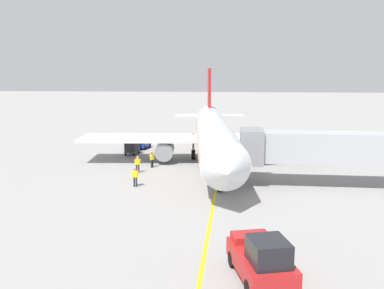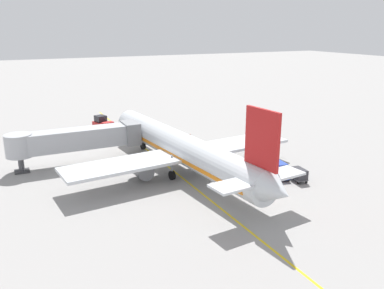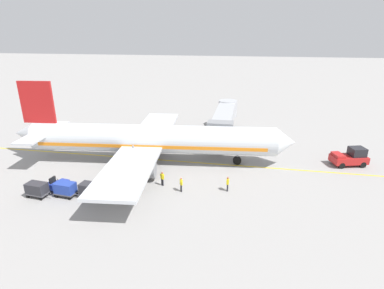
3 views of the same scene
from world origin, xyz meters
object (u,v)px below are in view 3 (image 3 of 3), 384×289
Objects in this scene: jet_bridge at (225,118)px; ground_crew_marshaller at (162,178)px; pushback_tractor at (350,157)px; baggage_cart_front at (90,189)px; baggage_cart_second_in_train at (65,188)px; baggage_cart_third_in_train at (37,189)px; ground_crew_loader at (181,184)px; ground_crew_wing_walker at (228,183)px; baggage_tug_lead at (59,186)px; parked_airliner at (150,139)px.

jet_bridge is 10.13× the size of ground_crew_marshaller.
pushback_tractor is (7.64, 17.12, -2.36)m from jet_bridge.
baggage_cart_front and baggage_cart_second_in_train have the same top height.
baggage_cart_third_in_train is 1.75× the size of ground_crew_marshaller.
ground_crew_wing_walker is at bearing 101.54° from ground_crew_loader.
baggage_cart_third_in_train is (22.49, -17.81, -2.51)m from jet_bridge.
ground_crew_loader is 1.00× the size of ground_crew_marshaller.
pushback_tractor is 1.64× the size of baggage_cart_front.
ground_crew_marshaller is at bearing -89.51° from ground_crew_wing_walker.
baggage_tug_lead is at bearing -78.98° from ground_crew_wing_walker.
parked_airliner is 14.33m from jet_bridge.
ground_crew_marshaller reaches higher than baggage_cart_third_in_train.
pushback_tractor is 2.86× the size of ground_crew_wing_walker.
parked_airliner is 12.64× the size of baggage_cart_third_in_train.
ground_crew_wing_walker is at bearing 104.00° from baggage_cart_third_in_train.
ground_crew_wing_walker reaches higher than baggage_cart_front.
baggage_tug_lead reaches higher than baggage_cart_third_in_train.
parked_airliner is 26.27m from pushback_tractor.
ground_crew_loader is (-2.95, 9.12, 0.00)m from baggage_cart_front.
baggage_cart_third_in_train is 1.75× the size of ground_crew_wing_walker.
baggage_tug_lead is 1.57× the size of ground_crew_marshaller.
baggage_cart_second_in_train is 17.34m from ground_crew_wing_walker.
ground_crew_marshaller reaches higher than baggage_cart_second_in_train.
ground_crew_loader is at bearing -9.43° from jet_bridge.
pushback_tractor reaches higher than ground_crew_loader.
ground_crew_wing_walker is at bearing 6.15° from jet_bridge.
baggage_cart_front is 7.78m from ground_crew_marshaller.
baggage_cart_front is 1.00× the size of baggage_cart_third_in_train.
baggage_cart_second_in_train is (0.32, -2.70, 0.00)m from baggage_cart_front.
ground_crew_loader is (18.60, -3.09, -2.51)m from jet_bridge.
ground_crew_loader is at bearing 38.09° from parked_airliner.
pushback_tractor is at bearing 113.03° from baggage_cart_third_in_train.
baggage_tug_lead is 2.16m from baggage_cart_third_in_train.
ground_crew_loader reaches higher than baggage_cart_third_in_train.
parked_airliner is at bearing 161.66° from baggage_cart_front.
parked_airliner reaches higher than pushback_tractor.
jet_bridge is 6.44× the size of baggage_tug_lead.
ground_crew_marshaller is (-4.85, 12.32, 0.00)m from baggage_cart_third_in_train.
baggage_tug_lead is at bearing -67.99° from pushback_tractor.
pushback_tractor is at bearing 113.96° from baggage_cart_second_in_train.
parked_airliner is 2.18× the size of jet_bridge.
ground_crew_wing_walker is (6.28, 10.71, -2.23)m from parked_airliner.
jet_bridge is 3.54× the size of pushback_tractor.
baggage_tug_lead is (9.80, -7.36, -2.47)m from parked_airliner.
baggage_tug_lead is 18.40m from ground_crew_wing_walker.
pushback_tractor is 35.90m from baggage_tug_lead.
pushback_tractor reaches higher than ground_crew_marshaller.
pushback_tractor is 35.04m from baggage_cart_second_in_train.
ground_crew_marshaller is (-3.91, 6.72, 0.00)m from baggage_cart_front.
baggage_tug_lead is (21.10, -16.17, -2.75)m from jet_bridge.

